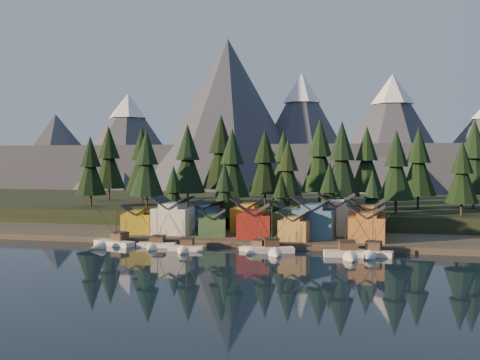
% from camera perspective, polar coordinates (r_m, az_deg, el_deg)
% --- Properties ---
extents(ground, '(500.00, 500.00, 0.00)m').
position_cam_1_polar(ground, '(119.70, -0.72, -8.44)').
color(ground, black).
rests_on(ground, ground).
extents(shore_strip, '(400.00, 50.00, 1.50)m').
position_cam_1_polar(shore_strip, '(158.30, 2.58, -5.54)').
color(shore_strip, '#3B362A').
rests_on(shore_strip, ground).
extents(hillside, '(420.00, 100.00, 6.00)m').
position_cam_1_polar(hillside, '(207.18, 4.93, -3.07)').
color(hillside, black).
rests_on(hillside, ground).
extents(dock, '(80.00, 4.00, 1.00)m').
position_cam_1_polar(dock, '(135.49, 0.88, -6.97)').
color(dock, '#483C33').
rests_on(dock, ground).
extents(mountain_ridge, '(560.00, 190.00, 90.00)m').
position_cam_1_polar(mountain_ridge, '(329.62, 7.01, 2.91)').
color(mountain_ridge, '#444958').
rests_on(mountain_ridge, ground).
extents(boat_0, '(11.93, 12.37, 12.35)m').
position_cam_1_polar(boat_0, '(140.46, -13.65, -5.98)').
color(boat_0, silver).
rests_on(boat_0, ground).
extents(boat_1, '(10.06, 10.86, 10.36)m').
position_cam_1_polar(boat_1, '(136.03, -9.04, -6.38)').
color(boat_1, silver).
rests_on(boat_1, ground).
extents(boat_2, '(9.02, 9.66, 10.78)m').
position_cam_1_polar(boat_2, '(130.23, -5.88, -6.64)').
color(boat_2, white).
rests_on(boat_2, ground).
extents(boat_3, '(8.61, 9.07, 9.93)m').
position_cam_1_polar(boat_3, '(128.59, 1.57, -6.83)').
color(boat_3, beige).
rests_on(boat_3, ground).
extents(boat_4, '(11.05, 11.56, 12.24)m').
position_cam_1_polar(boat_4, '(126.64, 3.55, -6.79)').
color(boat_4, silver).
rests_on(boat_4, ground).
extents(boat_5, '(11.52, 12.26, 12.71)m').
position_cam_1_polar(boat_5, '(123.83, 11.51, -7.01)').
color(boat_5, silver).
rests_on(boat_5, ground).
extents(boat_6, '(9.85, 10.45, 11.93)m').
position_cam_1_polar(boat_6, '(125.85, 13.85, -6.89)').
color(boat_6, silver).
rests_on(boat_6, ground).
extents(house_front_0, '(9.36, 9.04, 7.87)m').
position_cam_1_polar(house_front_0, '(151.97, -10.93, -4.05)').
color(house_front_0, gold).
rests_on(house_front_0, shore_strip).
extents(house_front_1, '(10.01, 9.62, 10.29)m').
position_cam_1_polar(house_front_1, '(149.42, -7.15, -3.64)').
color(house_front_1, beige).
rests_on(house_front_1, shore_strip).
extents(house_front_2, '(8.72, 8.76, 7.01)m').
position_cam_1_polar(house_front_2, '(144.57, -2.99, -4.51)').
color(house_front_2, '#3F6E3C').
rests_on(house_front_2, shore_strip).
extents(house_front_3, '(10.15, 9.83, 8.82)m').
position_cam_1_polar(house_front_3, '(141.14, 1.39, -4.29)').
color(house_front_3, '#A12319').
rests_on(house_front_3, shore_strip).
extents(house_front_4, '(8.26, 8.76, 7.48)m').
position_cam_1_polar(house_front_4, '(137.76, 5.91, -4.76)').
color(house_front_4, olive).
rests_on(house_front_4, shore_strip).
extents(house_front_5, '(11.23, 10.42, 10.75)m').
position_cam_1_polar(house_front_5, '(141.99, 7.95, -3.86)').
color(house_front_5, '#335A7A').
rests_on(house_front_5, shore_strip).
extents(house_front_6, '(9.33, 8.87, 8.90)m').
position_cam_1_polar(house_front_6, '(138.69, 13.38, -4.45)').
color(house_front_6, '#AD692C').
rests_on(house_front_6, shore_strip).
extents(house_back_0, '(9.42, 9.13, 9.21)m').
position_cam_1_polar(house_back_0, '(156.70, -7.21, -3.58)').
color(house_back_0, maroon).
rests_on(house_back_0, shore_strip).
extents(house_back_1, '(9.07, 9.15, 8.59)m').
position_cam_1_polar(house_back_1, '(155.47, -3.39, -3.73)').
color(house_back_1, '#3C598D').
rests_on(house_back_1, shore_strip).
extents(house_back_2, '(9.09, 8.36, 9.55)m').
position_cam_1_polar(house_back_2, '(153.44, 0.84, -3.62)').
color(house_back_2, orange).
rests_on(house_back_2, shore_strip).
extents(house_back_3, '(9.24, 8.43, 8.55)m').
position_cam_1_polar(house_back_3, '(149.42, 5.41, -3.99)').
color(house_back_3, '#49703D').
rests_on(house_back_3, shore_strip).
extents(house_back_4, '(10.58, 10.20, 11.09)m').
position_cam_1_polar(house_back_4, '(149.58, 10.20, -3.50)').
color(house_back_4, white).
rests_on(house_back_4, shore_strip).
extents(house_back_5, '(8.84, 8.95, 9.89)m').
position_cam_1_polar(house_back_5, '(146.81, 13.44, -3.88)').
color(house_back_5, '#A06F38').
rests_on(house_back_5, shore_strip).
extents(tree_hill_0, '(10.34, 10.34, 24.09)m').
position_cam_1_polar(tree_hill_0, '(188.70, -15.65, 1.25)').
color(tree_hill_0, '#332319').
rests_on(tree_hill_0, hillside).
extents(tree_hill_1, '(12.03, 12.03, 28.03)m').
position_cam_1_polar(tree_hill_1, '(197.99, -10.41, 1.96)').
color(tree_hill_1, '#332319').
rests_on(tree_hill_1, hillside).
extents(tree_hill_2, '(11.02, 11.02, 25.66)m').
position_cam_1_polar(tree_hill_2, '(175.70, -9.92, 1.51)').
color(tree_hill_2, '#332319').
rests_on(tree_hill_2, hillside).
extents(tree_hill_3, '(12.12, 12.12, 28.24)m').
position_cam_1_polar(tree_hill_3, '(183.52, -5.61, 2.00)').
color(tree_hill_3, '#332319').
rests_on(tree_hill_3, hillside).
extents(tree_hill_4, '(13.98, 13.98, 32.56)m').
position_cam_1_polar(tree_hill_4, '(195.71, -2.02, 2.72)').
color(tree_hill_4, '#332319').
rests_on(tree_hill_4, hillside).
extents(tree_hill_5, '(11.16, 11.16, 25.99)m').
position_cam_1_polar(tree_hill_5, '(169.05, -0.84, 1.57)').
color(tree_hill_5, '#332319').
rests_on(tree_hill_5, hillside).
extents(tree_hill_6, '(11.44, 11.44, 26.66)m').
position_cam_1_polar(tree_hill_6, '(182.16, 2.69, 1.74)').
color(tree_hill_6, '#332319').
rests_on(tree_hill_6, hillside).
extents(tree_hill_7, '(9.64, 9.64, 22.47)m').
position_cam_1_polar(tree_hill_7, '(163.91, 5.13, 0.87)').
color(tree_hill_7, '#332319').
rests_on(tree_hill_7, hillside).
extents(tree_hill_8, '(13.06, 13.06, 30.42)m').
position_cam_1_polar(tree_hill_8, '(186.99, 8.50, 2.36)').
color(tree_hill_8, '#332319').
rests_on(tree_hill_8, hillside).
extents(tree_hill_9, '(12.10, 12.10, 28.19)m').
position_cam_1_polar(tree_hill_9, '(169.63, 10.81, 1.94)').
color(tree_hill_9, '#332319').
rests_on(tree_hill_9, hillside).
extents(tree_hill_10, '(11.99, 11.99, 27.93)m').
position_cam_1_polar(tree_hill_10, '(194.59, 13.37, 1.92)').
color(tree_hill_10, '#332319').
rests_on(tree_hill_10, hillside).
extents(tree_hill_11, '(10.69, 10.69, 24.91)m').
position_cam_1_polar(tree_hill_11, '(164.97, 16.32, 1.26)').
color(tree_hill_11, '#332319').
rests_on(tree_hill_11, hillside).
extents(tree_hill_12, '(11.46, 11.46, 26.70)m').
position_cam_1_polar(tree_hill_12, '(181.60, 18.50, 1.63)').
color(tree_hill_12, '#332319').
rests_on(tree_hill_12, hillside).
extents(tree_hill_13, '(9.27, 9.27, 21.59)m').
position_cam_1_polar(tree_hill_13, '(165.25, 22.60, 0.55)').
color(tree_hill_13, '#332319').
rests_on(tree_hill_13, hillside).
extents(tree_hill_14, '(12.56, 12.56, 29.27)m').
position_cam_1_polar(tree_hill_14, '(190.27, 23.71, 2.00)').
color(tree_hill_14, '#332319').
rests_on(tree_hill_14, hillside).
extents(tree_hill_15, '(11.49, 11.49, 26.77)m').
position_cam_1_polar(tree_hill_15, '(198.36, 4.65, 1.79)').
color(tree_hill_15, '#332319').
rests_on(tree_hill_15, hillside).
extents(tree_hill_16, '(12.54, 12.54, 29.22)m').
position_cam_1_polar(tree_hill_16, '(214.56, -13.81, 2.13)').
color(tree_hill_16, '#332319').
rests_on(tree_hill_16, hillside).
extents(tree_shore_0, '(8.06, 8.06, 18.78)m').
position_cam_1_polar(tree_shore_0, '(164.27, -7.09, -1.41)').
color(tree_shore_0, '#332319').
rests_on(tree_shore_0, shore_strip).
extents(tree_shore_1, '(8.50, 8.50, 19.79)m').
position_cam_1_polar(tree_shore_1, '(159.62, -1.66, -1.30)').
color(tree_shore_1, '#332319').
rests_on(tree_shore_1, shore_strip).
extents(tree_shore_2, '(7.21, 7.21, 16.80)m').
position_cam_1_polar(tree_shore_2, '(156.50, 4.39, -1.98)').
color(tree_shore_2, '#332319').
rests_on(tree_shore_2, shore_strip).
extents(tree_shore_3, '(8.53, 8.53, 19.87)m').
position_cam_1_polar(tree_shore_3, '(155.06, 9.52, -1.42)').
color(tree_shore_3, '#332319').
rests_on(tree_shore_3, shore_strip).
extents(tree_shore_4, '(7.55, 7.55, 17.59)m').
position_cam_1_polar(tree_shore_4, '(155.02, 13.96, -1.92)').
color(tree_shore_4, '#332319').
rests_on(tree_shore_4, shore_strip).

